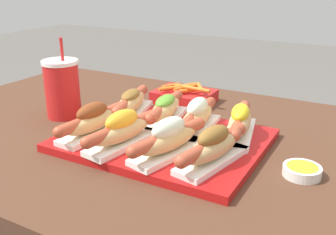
{
  "coord_description": "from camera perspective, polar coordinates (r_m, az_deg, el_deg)",
  "views": [
    {
      "loc": [
        0.44,
        -0.77,
        1.13
      ],
      "look_at": [
        0.03,
        -0.03,
        0.81
      ],
      "focal_mm": 42.0,
      "sensor_mm": 36.0,
      "label": 1
    }
  ],
  "objects": [
    {
      "name": "serving_tray",
      "position": [
        0.91,
        -0.61,
        -3.28
      ],
      "size": [
        0.45,
        0.35,
        0.02
      ],
      "color": "#B71414",
      "rests_on": "patio_table"
    },
    {
      "name": "hot_dog_7",
      "position": [
        0.91,
        10.37,
        -0.63
      ],
      "size": [
        0.1,
        0.22,
        0.07
      ],
      "color": "white",
      "rests_on": "serving_tray"
    },
    {
      "name": "hot_dog_4",
      "position": [
        1.04,
        -5.39,
        2.15
      ],
      "size": [
        0.1,
        0.22,
        0.07
      ],
      "color": "white",
      "rests_on": "serving_tray"
    },
    {
      "name": "hot_dog_6",
      "position": [
        0.93,
        4.25,
        0.16
      ],
      "size": [
        0.08,
        0.23,
        0.08
      ],
      "color": "white",
      "rests_on": "serving_tray"
    },
    {
      "name": "hot_dog_0",
      "position": [
        0.92,
        -10.87,
        -0.47
      ],
      "size": [
        0.07,
        0.23,
        0.08
      ],
      "color": "white",
      "rests_on": "serving_tray"
    },
    {
      "name": "hot_dog_3",
      "position": [
        0.77,
        6.54,
        -4.25
      ],
      "size": [
        0.1,
        0.22,
        0.08
      ],
      "color": "white",
      "rests_on": "serving_tray"
    },
    {
      "name": "hot_dog_2",
      "position": [
        0.8,
        0.09,
        -3.11
      ],
      "size": [
        0.1,
        0.22,
        0.08
      ],
      "color": "white",
      "rests_on": "serving_tray"
    },
    {
      "name": "fries_basket",
      "position": [
        1.2,
        2.38,
        3.19
      ],
      "size": [
        0.18,
        0.13,
        0.06
      ],
      "color": "red",
      "rests_on": "patio_table"
    },
    {
      "name": "drink_cup",
      "position": [
        1.1,
        -15.09,
        4.07
      ],
      "size": [
        0.1,
        0.1,
        0.22
      ],
      "color": "red",
      "rests_on": "patio_table"
    },
    {
      "name": "hot_dog_5",
      "position": [
        0.98,
        -0.4,
        1.23
      ],
      "size": [
        0.09,
        0.22,
        0.07
      ],
      "color": "white",
      "rests_on": "serving_tray"
    },
    {
      "name": "hot_dog_1",
      "position": [
        0.85,
        -6.66,
        -1.83
      ],
      "size": [
        0.09,
        0.22,
        0.08
      ],
      "color": "white",
      "rests_on": "serving_tray"
    },
    {
      "name": "sauce_bowl",
      "position": [
        0.81,
        18.87,
        -7.29
      ],
      "size": [
        0.07,
        0.07,
        0.02
      ],
      "color": "white",
      "rests_on": "patio_table"
    }
  ]
}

